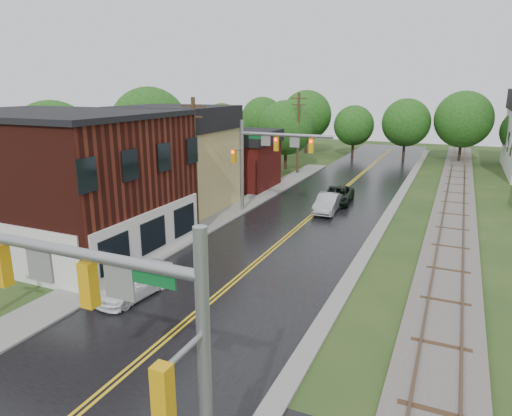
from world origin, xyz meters
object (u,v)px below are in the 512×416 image
Objects in this scene: traffic_signal_near at (118,313)px; tree_left_a at (54,145)px; utility_pole_b at (195,160)px; tree_left_b at (150,128)px; tree_left_c at (225,135)px; tree_left_e at (287,129)px; suv_dark at (338,195)px; sedan_silver at (328,203)px; utility_pole_c at (298,132)px; pickup_white at (134,285)px; brick_building at (55,180)px; traffic_signal_far at (267,150)px.

traffic_signal_near is 0.85× the size of tree_left_a.
tree_left_b is (-11.05, 9.90, 1.00)m from utility_pole_b.
utility_pole_b is 1.18× the size of tree_left_c.
tree_left_e is at bearing 94.90° from utility_pole_b.
suv_dark is (9.65, -13.40, -4.12)m from tree_left_e.
utility_pole_c is at bearing 114.06° from sedan_silver.
tree_left_a reaches higher than sedan_silver.
suv_dark is at bearing 1.85° from tree_left_b.
pickup_white is (14.28, -20.99, -5.12)m from tree_left_b.
traffic_signal_near is at bearing -45.67° from pickup_white.
suv_dark is (14.65, -7.40, -3.82)m from tree_left_c.
tree_left_a is (-13.05, -22.10, 0.39)m from utility_pole_c.
sedan_silver is at bearing 19.66° from tree_left_a.
utility_pole_c is at bearing 101.59° from pickup_white.
tree_left_e is (5.00, 6.00, 0.30)m from tree_left_c.
utility_pole_c is 1.18× the size of tree_left_c.
utility_pole_c is (-10.27, 42.00, -0.25)m from traffic_signal_near.
utility_pole_c is 1.81× the size of suv_dark.
brick_building is 3.50× the size of pickup_white.
pickup_white is (-0.10, -16.09, -4.38)m from traffic_signal_far.
tree_left_c is at bearing 63.44° from tree_left_b.
utility_pole_c reaches higher than brick_building.
suv_dark is at bearing 95.01° from traffic_signal_near.
traffic_signal_far is 17.33m from utility_pole_c.
tree_left_a is 10.22m from tree_left_b.
utility_pole_b is (-10.27, 20.00, -0.25)m from traffic_signal_near.
tree_left_b reaches higher than tree_left_c.
tree_left_b reaches higher than brick_building.
tree_left_b is (-11.05, -12.10, 1.00)m from utility_pole_c.
sedan_silver is at bearing -59.87° from tree_left_e.
tree_left_e is (9.00, 14.00, -0.90)m from tree_left_b.
utility_pole_c is at bearing 78.91° from brick_building.
sedan_silver reaches higher than pickup_white.
traffic_signal_near is 43.24m from utility_pole_c.
tree_left_c is at bearing 71.57° from tree_left_a.
tree_left_a is at bearing 151.98° from pickup_white.
suv_dark is 22.03m from pickup_white.
tree_left_b is at bearing 107.61° from brick_building.
utility_pole_b is at bearing 117.19° from traffic_signal_near.
tree_left_a is at bearing -101.31° from tree_left_b.
tree_left_a is 23.63m from suv_dark.
tree_left_e is at bearing 116.89° from sedan_silver.
utility_pole_c reaches higher than sedan_silver.
brick_building is 31.12m from tree_left_e.
tree_left_a is at bearing -163.58° from sedan_silver.
traffic_signal_far is at bearing 56.32° from utility_pole_b.
utility_pole_c is 1.10× the size of tree_left_e.
traffic_signal_far is 6.44m from sedan_silver.
brick_building is at bearing -86.86° from tree_left_c.
suv_dark is (20.65, 10.60, -4.42)m from tree_left_a.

